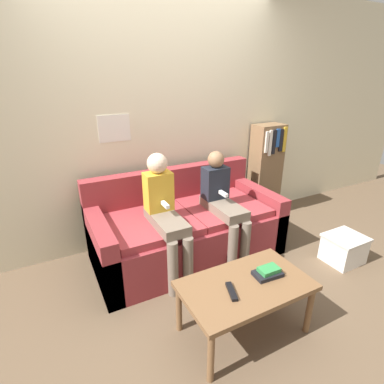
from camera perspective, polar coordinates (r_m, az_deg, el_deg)
The scene contains 10 objects.
ground_plane at distance 2.81m, azimuth 4.19°, elevation -17.08°, with size 10.00×10.00×0.00m, color brown.
wall_back at distance 3.20m, azimuth -5.76°, elevation 13.48°, with size 8.00×0.06×2.60m.
couch at distance 3.05m, azimuth -1.17°, elevation -6.96°, with size 1.84×0.89×0.84m.
coffee_table at distance 2.21m, azimuth 10.16°, elevation -17.77°, with size 0.90×0.52×0.42m.
person_left at distance 2.61m, azimuth -5.14°, elevation -3.69°, with size 0.24×0.60×1.13m.
person_right at distance 2.87m, azimuth 5.95°, elevation -2.01°, with size 0.24×0.60×1.07m.
tv_remote at distance 2.08m, azimuth 7.54°, elevation -18.25°, with size 0.09×0.17×0.02m.
book_stack at distance 2.26m, azimuth 14.28°, elevation -14.60°, with size 0.21×0.14×0.06m.
bookshelf at distance 3.90m, azimuth 13.78°, elevation 3.87°, with size 0.37×0.26×1.18m.
storage_box at distance 3.36m, azimuth 26.94°, elevation -9.59°, with size 0.36×0.32×0.28m.
Camera 1 is at (-1.18, -1.83, 1.77)m, focal length 28.00 mm.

